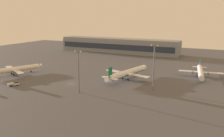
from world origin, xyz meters
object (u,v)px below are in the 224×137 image
at_px(airplane_near_gate, 127,73).
at_px(apron_light_west, 79,69).
at_px(airplane_taxiway_distant, 15,69).
at_px(airplane_far_stand, 200,72).
at_px(apron_light_east, 154,65).
at_px(fuel_truck, 14,84).

distance_m(airplane_near_gate, apron_light_west, 41.41).
distance_m(airplane_taxiway_distant, airplane_far_stand, 133.31).
bearing_deg(airplane_far_stand, apron_light_east, 56.01).
distance_m(fuel_truck, apron_light_west, 45.78).
height_order(airplane_near_gate, apron_light_west, apron_light_west).
bearing_deg(apron_light_west, fuel_truck, -171.14).
distance_m(airplane_taxiway_distant, apron_light_west, 67.56).
bearing_deg(apron_light_east, airplane_far_stand, 63.29).
bearing_deg(fuel_truck, airplane_taxiway_distant, 160.87).
xyz_separation_m(airplane_near_gate, apron_light_east, (22.58, -15.77, 10.90)).
relative_size(fuel_truck, apron_light_east, 0.25).
xyz_separation_m(airplane_near_gate, apron_light_west, (-13.36, -38.02, 9.51)).
height_order(fuel_truck, apron_light_east, apron_light_east).
distance_m(apron_light_west, apron_light_east, 42.30).
bearing_deg(airplane_near_gate, fuel_truck, -128.31).
relative_size(airplane_taxiway_distant, fuel_truck, 5.71).
relative_size(fuel_truck, apron_light_west, 0.28).
bearing_deg(airplane_taxiway_distant, apron_light_west, 12.39).
bearing_deg(airplane_far_stand, apron_light_west, 41.32).
bearing_deg(airplane_far_stand, fuel_truck, 28.23).
bearing_deg(fuel_truck, airplane_far_stand, 60.02).
height_order(apron_light_west, apron_light_east, apron_light_east).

